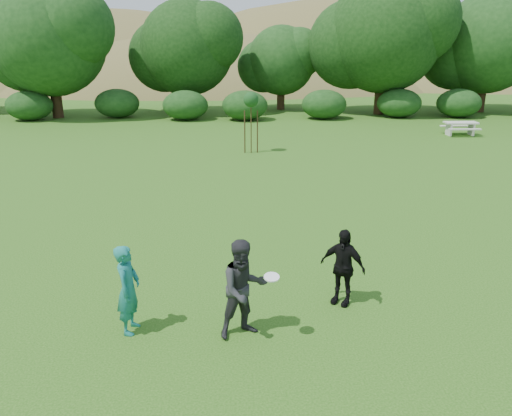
{
  "coord_description": "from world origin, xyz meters",
  "views": [
    {
      "loc": [
        -0.44,
        -8.76,
        5.01
      ],
      "look_at": [
        0.0,
        3.0,
        1.1
      ],
      "focal_mm": 35.0,
      "sensor_mm": 36.0,
      "label": 1
    }
  ],
  "objects": [
    {
      "name": "sapling",
      "position": [
        0.21,
        14.75,
        2.42
      ],
      "size": [
        0.7,
        0.7,
        2.85
      ],
      "color": "#3F2E19",
      "rests_on": "ground"
    },
    {
      "name": "frisbee",
      "position": [
        0.11,
        -1.14,
        1.24
      ],
      "size": [
        0.27,
        0.27,
        0.08
      ],
      "color": "white",
      "rests_on": "ground"
    },
    {
      "name": "player_black",
      "position": [
        1.61,
        0.17,
        0.79
      ],
      "size": [
        0.99,
        0.84,
        1.59
      ],
      "primitive_type": "imported",
      "rotation": [
        0.0,
        0.0,
        -0.59
      ],
      "color": "black",
      "rests_on": "ground"
    },
    {
      "name": "picnic_table",
      "position": [
        12.2,
        19.02,
        0.52
      ],
      "size": [
        1.8,
        1.48,
        0.76
      ],
      "color": "beige",
      "rests_on": "ground"
    },
    {
      "name": "player_teal",
      "position": [
        -2.42,
        -0.72,
        0.84
      ],
      "size": [
        0.47,
        0.65,
        1.67
      ],
      "primitive_type": "imported",
      "rotation": [
        0.0,
        0.0,
        1.45
      ],
      "color": "#19716A",
      "rests_on": "ground"
    },
    {
      "name": "hillside",
      "position": [
        -0.56,
        68.45,
        -11.97
      ],
      "size": [
        150.0,
        72.0,
        52.0
      ],
      "color": "olive",
      "rests_on": "ground"
    },
    {
      "name": "player_grey",
      "position": [
        -0.36,
        -0.92,
        0.91
      ],
      "size": [
        1.08,
        0.97,
        1.82
      ],
      "primitive_type": "imported",
      "rotation": [
        0.0,
        0.0,
        0.38
      ],
      "color": "#2A2A2C",
      "rests_on": "ground"
    },
    {
      "name": "ground",
      "position": [
        0.0,
        0.0,
        0.0
      ],
      "size": [
        120.0,
        120.0,
        0.0
      ],
      "primitive_type": "plane",
      "color": "#19470C",
      "rests_on": "ground"
    },
    {
      "name": "tree_row",
      "position": [
        3.23,
        28.68,
        4.87
      ],
      "size": [
        53.92,
        10.38,
        9.62
      ],
      "color": "#3A2616",
      "rests_on": "ground"
    }
  ]
}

